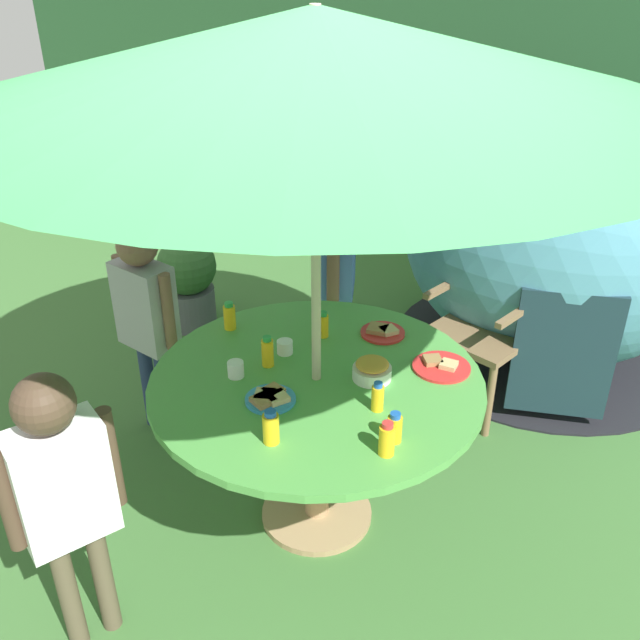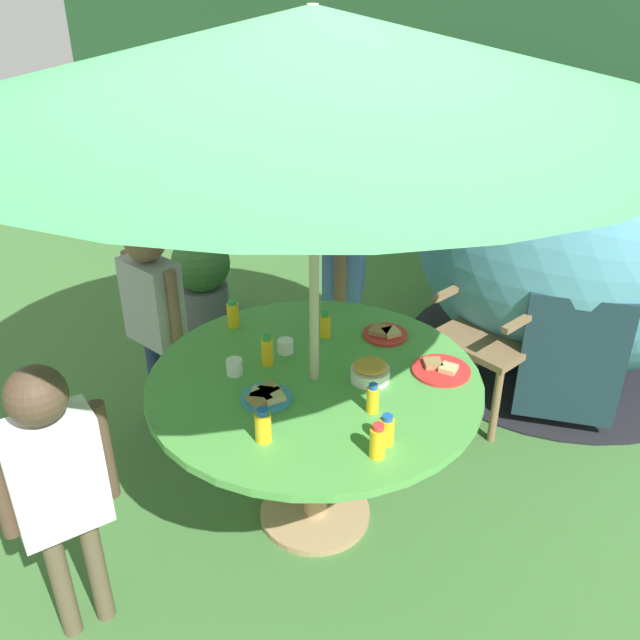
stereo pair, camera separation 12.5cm
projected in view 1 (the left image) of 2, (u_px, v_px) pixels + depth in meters
The scene contains 23 objects.
ground_plane at pixel (317, 517), 3.10m from camera, with size 10.00×10.00×0.02m, color #3D6B33.
hedge_backdrop at pixel (519, 106), 5.43m from camera, with size 9.00×0.70×2.11m, color #234C28.
garden_table at pixel (316, 403), 2.80m from camera, with size 1.31×1.31×0.72m.
patio_umbrella at pixel (315, 55), 2.16m from camera, with size 2.40×2.40×2.06m.
wooden_chair at pixel (495, 307), 3.65m from camera, with size 0.59×0.59×0.99m.
dome_tent at pixel (560, 231), 3.98m from camera, with size 2.16×2.16×1.53m.
potted_plant at pixel (188, 280), 4.44m from camera, with size 0.37×0.37×0.60m.
child_in_blue_shirt at pixel (336, 248), 3.57m from camera, with size 0.29×0.42×1.31m.
child_in_grey_shirt at pixel (145, 306), 3.30m from camera, with size 0.37×0.22×1.11m.
child_in_white_shirt at pixel (62, 484), 2.23m from camera, with size 0.28×0.35×1.12m.
snack_bowl at pixel (372, 370), 2.72m from camera, with size 0.15×0.15×0.08m.
plate_mid_right at pixel (441, 366), 2.80m from camera, with size 0.23×0.23×0.03m.
plate_far_left at pixel (270, 398), 2.61m from camera, with size 0.19×0.19×0.03m.
plate_center_front at pixel (382, 332), 3.04m from camera, with size 0.19×0.19×0.03m.
juice_bottle_near_left at pixel (268, 351), 2.80m from camera, with size 0.05×0.05×0.13m.
juice_bottle_near_right at pixel (323, 325), 3.00m from camera, with size 0.05×0.05×0.12m.
juice_bottle_far_right at pixel (230, 316), 3.06m from camera, with size 0.05×0.05×0.13m.
juice_bottle_center_back at pixel (387, 439), 2.32m from camera, with size 0.05×0.05×0.13m.
juice_bottle_mid_left at pixel (378, 397), 2.54m from camera, with size 0.05×0.05×0.12m.
juice_bottle_front_edge at pixel (395, 428), 2.38m from camera, with size 0.05×0.05×0.12m.
juice_bottle_back_edge at pixel (271, 428), 2.38m from camera, with size 0.06×0.06×0.13m.
cup_near at pixel (236, 369), 2.74m from camera, with size 0.06×0.06×0.06m, color white.
cup_far at pixel (285, 347), 2.89m from camera, with size 0.07×0.07×0.06m, color white.
Camera 1 is at (1.00, -2.06, 2.26)m, focal length 39.54 mm.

